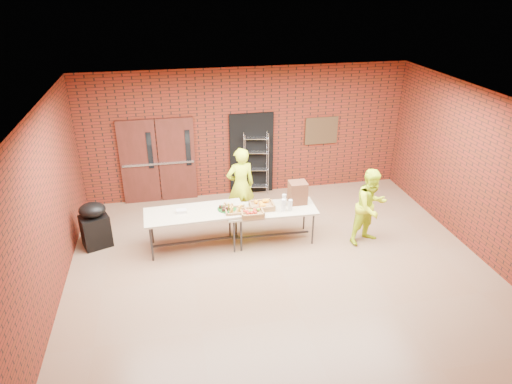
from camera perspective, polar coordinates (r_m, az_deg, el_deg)
room at (r=8.13m, az=3.34°, el=-0.21°), size 8.08×7.08×3.28m
double_doors at (r=11.27m, az=-12.10°, el=3.82°), size 1.78×0.12×2.10m
dark_doorway at (r=11.47m, az=-0.56°, el=4.77°), size 1.10×0.06×2.10m
bronze_plaque at (r=11.74m, az=8.17°, el=7.61°), size 0.85×0.04×0.70m
wire_rack at (r=11.44m, az=0.01°, el=3.50°), size 0.63×0.31×1.65m
table_left at (r=9.26m, az=-7.67°, el=-2.87°), size 2.02×0.90×0.82m
table_right at (r=9.45m, az=1.89°, el=-2.40°), size 1.88×0.83×0.76m
basket_bananas at (r=9.18m, az=-2.54°, el=-2.43°), size 0.43×0.33×0.13m
basket_oranges at (r=9.38m, az=0.74°, el=-1.71°), size 0.49×0.38×0.15m
basket_apples at (r=9.11m, az=-0.50°, el=-2.62°), size 0.45×0.35×0.14m
muffin_tray at (r=9.25m, az=-3.65°, el=-1.92°), size 0.39×0.39×0.10m
napkin_box at (r=9.23m, az=-9.30°, el=-2.37°), size 0.20×0.13×0.07m
coffee_dispenser at (r=9.58m, az=5.23°, el=-0.06°), size 0.36×0.32×0.47m
cup_stack_front at (r=9.27m, az=3.45°, el=-1.66°), size 0.09×0.09×0.26m
cup_stack_mid at (r=9.29m, az=4.31°, el=-1.68°), size 0.08×0.08×0.25m
cup_stack_back at (r=9.48m, az=3.54°, el=-1.01°), size 0.09×0.09×0.26m
covered_grill at (r=9.93m, az=-19.51°, el=-3.87°), size 0.67×0.61×0.99m
volunteer_woman at (r=10.11m, az=-1.94°, el=0.78°), size 0.71×0.53×1.77m
volunteer_man at (r=9.65m, az=14.15°, el=-1.79°), size 0.96×0.85×1.63m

